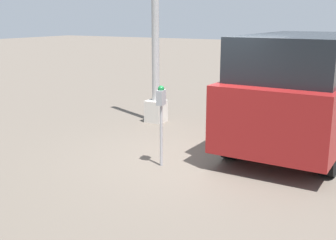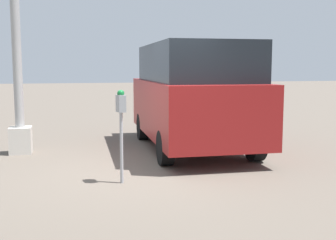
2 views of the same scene
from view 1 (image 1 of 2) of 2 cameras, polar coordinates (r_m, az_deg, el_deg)
ground_plane at (r=8.00m, az=4.53°, el=-5.11°), size 80.00×80.00×0.00m
parking_meter_near at (r=7.28m, az=-0.94°, el=1.73°), size 0.22×0.14×1.45m
lamp_post at (r=10.40m, az=-1.70°, el=9.58°), size 0.44×0.44×5.20m
parked_van at (r=8.77m, az=17.56°, el=4.06°), size 4.57×2.11×2.26m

